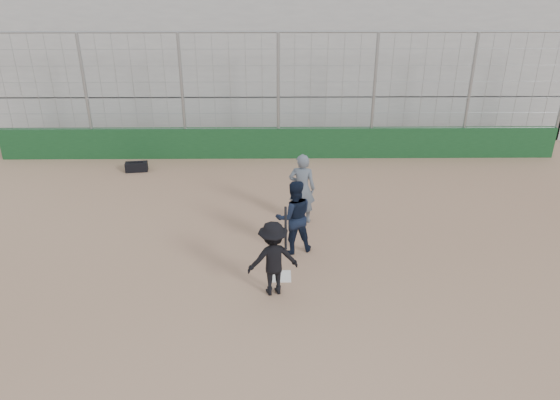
{
  "coord_description": "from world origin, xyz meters",
  "views": [
    {
      "loc": [
        -0.11,
        -9.78,
        6.58
      ],
      "look_at": [
        0.0,
        1.4,
        1.15
      ],
      "focal_mm": 35.0,
      "sensor_mm": 36.0,
      "label": 1
    }
  ],
  "objects_px": {
    "batter_at_plate": "(273,258)",
    "equipment_bag": "(137,167)",
    "catcher_crouched": "(294,229)",
    "umpire": "(302,192)"
  },
  "relations": [
    {
      "from": "batter_at_plate",
      "to": "equipment_bag",
      "type": "height_order",
      "value": "batter_at_plate"
    },
    {
      "from": "batter_at_plate",
      "to": "equipment_bag",
      "type": "distance_m",
      "value": 7.71
    },
    {
      "from": "batter_at_plate",
      "to": "equipment_bag",
      "type": "xyz_separation_m",
      "value": [
        -4.24,
        6.41,
        -0.65
      ]
    },
    {
      "from": "catcher_crouched",
      "to": "umpire",
      "type": "distance_m",
      "value": 1.55
    },
    {
      "from": "batter_at_plate",
      "to": "catcher_crouched",
      "type": "relative_size",
      "value": 1.47
    },
    {
      "from": "catcher_crouched",
      "to": "equipment_bag",
      "type": "bearing_deg",
      "value": 134.25
    },
    {
      "from": "batter_at_plate",
      "to": "equipment_bag",
      "type": "bearing_deg",
      "value": 123.52
    },
    {
      "from": "umpire",
      "to": "equipment_bag",
      "type": "bearing_deg",
      "value": -25.42
    },
    {
      "from": "umpire",
      "to": "batter_at_plate",
      "type": "bearing_deg",
      "value": 85.38
    },
    {
      "from": "catcher_crouched",
      "to": "umpire",
      "type": "relative_size",
      "value": 0.73
    }
  ]
}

